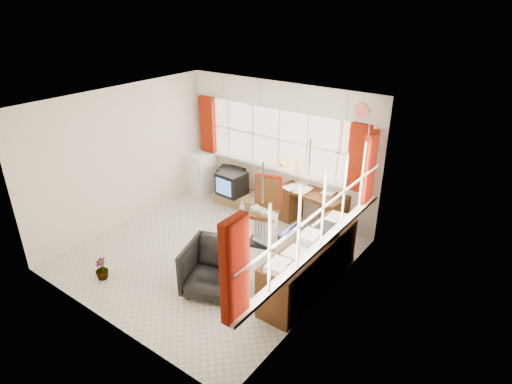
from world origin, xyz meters
TOP-DOWN VIEW (x-y plane):
  - ground at (0.00, 0.00)m, footprint 4.00×4.00m
  - room_walls at (0.00, 0.00)m, footprint 4.00×4.00m
  - window_back at (0.00, 1.94)m, footprint 3.70×0.12m
  - window_right at (1.94, 0.00)m, footprint 0.12×3.70m
  - curtains at (0.92, 0.93)m, footprint 3.83×3.83m
  - overhead_cabinets at (0.98, 0.98)m, footprint 3.98×3.98m
  - desk at (0.87, 1.80)m, footprint 1.29×0.75m
  - desk_lamp at (0.45, 1.93)m, footprint 0.17×0.14m
  - task_chair at (0.45, 0.93)m, footprint 0.61×0.63m
  - office_chair at (0.69, -0.68)m, footprint 1.02×1.03m
  - radiator at (0.56, 0.75)m, footprint 0.46×0.22m
  - credenza at (1.73, 0.20)m, footprint 0.50×2.00m
  - file_tray at (1.78, 0.53)m, footprint 0.27×0.35m
  - tv_bench at (-0.55, 1.72)m, footprint 1.40×0.50m
  - crt_tv at (-0.84, 1.58)m, footprint 0.54×0.51m
  - hifi_stack at (-1.04, 1.85)m, footprint 0.69×0.56m
  - mini_fridge at (-1.80, 1.72)m, footprint 0.54×0.55m
  - spray_bottle_a at (-0.39, 1.34)m, footprint 0.13×0.13m
  - spray_bottle_b at (-0.03, 0.65)m, footprint 0.11×0.11m
  - flower_vase at (-0.87, -1.47)m, footprint 0.20×0.20m

SIDE VIEW (x-z plane):
  - ground at x=0.00m, z-range 0.00..0.00m
  - spray_bottle_b at x=-0.03m, z-range 0.00..0.19m
  - tv_bench at x=-0.55m, z-range 0.00..0.25m
  - spray_bottle_a at x=-0.39m, z-range 0.00..0.30m
  - flower_vase at x=-0.87m, z-range 0.00..0.35m
  - radiator at x=0.56m, z-range -0.06..0.60m
  - office_chair at x=0.69m, z-range 0.00..0.74m
  - desk at x=0.87m, z-range 0.02..0.76m
  - credenza at x=1.73m, z-range -0.03..0.82m
  - mini_fridge at x=-1.80m, z-range 0.00..0.86m
  - hifi_stack at x=-1.04m, z-range 0.24..0.67m
  - crt_tv at x=-0.84m, z-range 0.25..0.71m
  - task_chair at x=0.45m, z-range 0.04..1.19m
  - file_tray at x=1.78m, z-range 0.75..0.87m
  - window_back at x=0.00m, z-range -0.85..2.75m
  - window_right at x=1.94m, z-range -0.85..2.75m
  - desk_lamp at x=0.45m, z-range 0.79..1.24m
  - curtains at x=0.92m, z-range 0.88..2.03m
  - room_walls at x=0.00m, z-range -0.50..3.50m
  - overhead_cabinets at x=0.98m, z-range 2.01..2.49m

